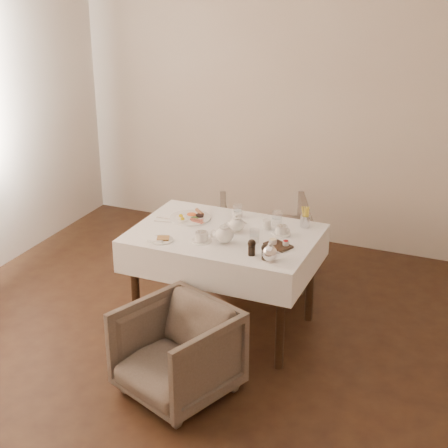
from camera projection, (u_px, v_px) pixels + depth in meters
table at (224, 248)px, 4.82m from camera, size 1.28×0.88×0.75m
armchair_near at (177, 352)px, 4.22m from camera, size 0.82×0.83×0.59m
armchair_far at (264, 241)px, 5.67m from camera, size 0.96×0.97×0.67m
breakfast_plate at (191, 217)px, 5.01m from camera, size 0.30×0.30×0.04m
side_plate at (160, 240)px, 4.65m from camera, size 0.17×0.16×0.02m
teapot_centre at (237, 223)px, 4.77m from camera, size 0.18×0.16×0.12m
teapot_front at (224, 233)px, 4.59m from camera, size 0.21×0.18×0.14m
creamer at (267, 224)px, 4.82m from camera, size 0.07×0.07×0.07m
teacup_near at (202, 237)px, 4.63m from camera, size 0.14×0.14×0.07m
teacup_far at (282, 230)px, 4.74m from camera, size 0.13×0.13×0.06m
glass_left at (238, 211)px, 5.03m from camera, size 0.09×0.09×0.10m
glass_mid at (254, 236)px, 4.61m from camera, size 0.08×0.08×0.09m
glass_right at (277, 218)px, 4.89m from camera, size 0.08×0.08×0.10m
condiment_board at (278, 244)px, 4.56m from camera, size 0.21×0.18×0.04m
pepper_mill_left at (252, 247)px, 4.42m from camera, size 0.07×0.07×0.11m
pepper_mill_right at (265, 252)px, 4.36m from camera, size 0.06×0.06×0.11m
silver_pot at (270, 252)px, 4.33m from camera, size 0.14×0.13×0.13m
fries_cup at (305, 218)px, 4.85m from camera, size 0.07×0.07×0.15m
cutlery_fork at (168, 219)px, 5.01m from camera, size 0.19×0.02×0.00m
cutlery_knife at (166, 222)px, 4.95m from camera, size 0.18×0.05×0.00m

